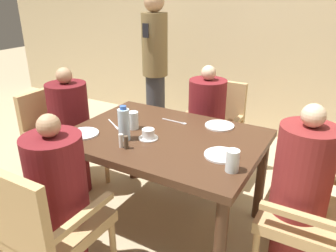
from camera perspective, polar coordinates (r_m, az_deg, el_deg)
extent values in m
plane|color=tan|center=(2.62, -0.54, -16.30)|extent=(16.00, 16.00, 0.00)
cube|color=#C6B289|center=(3.95, 15.38, 18.36)|extent=(8.00, 0.06, 2.80)
cube|color=#422819|center=(2.24, -0.60, -2.17)|extent=(1.30, 0.95, 0.05)
cylinder|color=#422819|center=(2.48, -17.68, -10.41)|extent=(0.07, 0.07, 0.68)
cylinder|color=#422819|center=(1.93, 8.99, -20.48)|extent=(0.07, 0.07, 0.68)
cylinder|color=#422819|center=(3.01, -6.29, -3.23)|extent=(0.07, 0.07, 0.68)
cylinder|color=#422819|center=(2.57, 15.82, -8.85)|extent=(0.07, 0.07, 0.68)
cube|color=tan|center=(2.93, -17.04, -3.23)|extent=(0.50, 0.50, 0.07)
cube|color=tan|center=(3.00, -20.65, 2.07)|extent=(0.05, 0.50, 0.43)
cube|color=tan|center=(3.01, -14.27, 1.05)|extent=(0.45, 0.04, 0.04)
cube|color=tan|center=(2.73, -20.85, -2.09)|extent=(0.45, 0.04, 0.04)
cylinder|color=tan|center=(3.03, -10.64, -6.50)|extent=(0.04, 0.04, 0.38)
cylinder|color=tan|center=(2.76, -16.56, -10.24)|extent=(0.04, 0.04, 0.38)
cylinder|color=tan|center=(3.31, -16.54, -4.47)|extent=(0.04, 0.04, 0.38)
cylinder|color=tan|center=(3.06, -22.41, -7.62)|extent=(0.04, 0.04, 0.38)
cylinder|color=#5B1419|center=(2.97, -15.81, -6.83)|extent=(0.24, 0.24, 0.45)
cylinder|color=#5B1419|center=(2.77, -16.87, 1.94)|extent=(0.32, 0.32, 0.52)
sphere|color=tan|center=(2.68, -17.65, 8.37)|extent=(0.13, 0.13, 0.13)
cube|color=tan|center=(3.01, 7.00, -1.64)|extent=(0.50, 0.50, 0.07)
cube|color=tan|center=(3.12, 8.89, 4.06)|extent=(0.50, 0.05, 0.43)
cube|color=tan|center=(2.87, 11.36, 0.26)|extent=(0.04, 0.45, 0.04)
cube|color=tan|center=(3.03, 3.14, 1.92)|extent=(0.04, 0.45, 0.04)
cylinder|color=tan|center=(2.86, 9.11, -8.28)|extent=(0.04, 0.04, 0.38)
cylinder|color=tan|center=(3.01, 1.25, -6.23)|extent=(0.04, 0.04, 0.38)
cylinder|color=tan|center=(3.23, 11.97, -4.68)|extent=(0.04, 0.04, 0.38)
cylinder|color=tan|center=(3.36, 4.85, -3.04)|extent=(0.04, 0.04, 0.38)
cylinder|color=maroon|center=(3.04, 6.38, -5.34)|extent=(0.24, 0.24, 0.45)
cylinder|color=maroon|center=(2.85, 6.79, 3.13)|extent=(0.32, 0.32, 0.50)
sphere|color=beige|center=(2.76, 7.09, 9.20)|extent=(0.12, 0.12, 0.12)
cube|color=tan|center=(2.15, 22.91, -14.40)|extent=(0.50, 0.50, 0.07)
cube|color=tan|center=(1.87, 22.59, -14.52)|extent=(0.45, 0.04, 0.04)
cube|color=tan|center=(2.26, 24.37, -7.97)|extent=(0.45, 0.04, 0.04)
cylinder|color=tan|center=(2.47, 17.70, -14.68)|extent=(0.04, 0.04, 0.38)
cylinder|color=maroon|center=(2.26, 20.58, -17.99)|extent=(0.24, 0.24, 0.45)
cylinder|color=maroon|center=(1.99, 22.52, -7.13)|extent=(0.32, 0.32, 0.53)
sphere|color=beige|center=(1.86, 24.01, 1.67)|extent=(0.13, 0.13, 0.13)
cube|color=tan|center=(2.03, -19.08, -16.09)|extent=(0.50, 0.50, 0.07)
cube|color=tan|center=(1.78, -25.69, -13.33)|extent=(0.50, 0.05, 0.43)
cube|color=tan|center=(2.10, -23.91, -10.30)|extent=(0.04, 0.45, 0.04)
cube|color=tan|center=(1.80, -14.63, -14.98)|extent=(0.04, 0.45, 0.04)
cylinder|color=tan|center=(2.42, -18.05, -15.76)|extent=(0.04, 0.04, 0.38)
cylinder|color=tan|center=(2.17, -9.54, -19.98)|extent=(0.04, 0.04, 0.38)
cylinder|color=maroon|center=(2.18, -17.19, -19.27)|extent=(0.24, 0.24, 0.45)
cylinder|color=maroon|center=(1.91, -18.84, -8.53)|extent=(0.32, 0.32, 0.49)
sphere|color=tan|center=(1.77, -20.09, 0.08)|extent=(0.12, 0.12, 0.12)
cylinder|color=#2D2D33|center=(3.79, -2.17, 3.21)|extent=(0.21, 0.21, 0.77)
cylinder|color=brown|center=(3.61, -2.34, 13.95)|extent=(0.28, 0.28, 0.66)
sphere|color=tan|center=(3.57, -2.46, 20.86)|extent=(0.21, 0.21, 0.21)
cube|color=black|center=(3.45, -3.93, 16.25)|extent=(0.07, 0.01, 0.14)
cylinder|color=white|center=(1.99, 9.33, -5.02)|extent=(0.21, 0.21, 0.01)
cylinder|color=white|center=(2.40, 8.96, 0.07)|extent=(0.21, 0.21, 0.01)
cylinder|color=white|center=(2.32, -14.53, -1.28)|extent=(0.21, 0.21, 0.01)
cylinder|color=white|center=(2.18, -3.43, -2.11)|extent=(0.13, 0.13, 0.01)
cylinder|color=white|center=(2.17, -3.45, -1.29)|extent=(0.08, 0.08, 0.06)
cylinder|color=silver|center=(2.15, -7.68, 0.25)|extent=(0.08, 0.08, 0.21)
cylinder|color=#3359B2|center=(2.11, -7.85, 3.18)|extent=(0.04, 0.04, 0.02)
cylinder|color=silver|center=(2.33, -6.08, 0.99)|extent=(0.07, 0.07, 0.13)
cylinder|color=silver|center=(1.81, 11.16, -5.96)|extent=(0.07, 0.07, 0.13)
cylinder|color=white|center=(2.07, -8.18, -2.55)|extent=(0.03, 0.03, 0.09)
cylinder|color=#4C3D2D|center=(2.05, -7.30, -2.85)|extent=(0.03, 0.03, 0.09)
cube|color=silver|center=(2.47, 0.87, 0.89)|extent=(0.19, 0.02, 0.00)
cube|color=silver|center=(2.42, 2.79, 0.45)|extent=(0.04, 0.02, 0.00)
cube|color=silver|center=(2.45, -9.61, 0.43)|extent=(0.16, 0.11, 0.00)
cube|color=silver|center=(2.37, -8.87, -0.34)|extent=(0.06, 0.05, 0.00)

